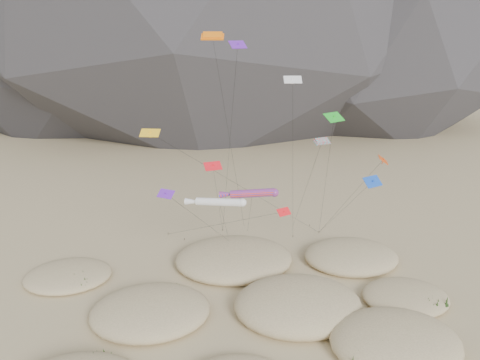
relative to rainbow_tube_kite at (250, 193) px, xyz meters
name	(u,v)px	position (x,y,z in m)	size (l,w,h in m)	color
ground	(270,331)	(0.04, -13.16, -10.51)	(500.00, 500.00, 0.00)	#CCB789
dunes	(255,303)	(-0.82, -8.98, -9.80)	(49.85, 34.75, 3.85)	#CCB789
dune_grass	(263,308)	(-0.11, -10.21, -9.68)	(43.37, 26.99, 1.46)	black
kite_stakes	(251,235)	(1.78, 10.19, -10.36)	(23.08, 6.95, 0.30)	#3F2D1E
rainbow_tube_kite	(250,193)	(0.00, 0.00, 0.00)	(7.24, 13.53, 11.33)	#FD3D1A
white_tube_kite	(217,202)	(-4.44, -3.18, 0.27)	(7.03, 13.64, 11.52)	white
orange_parafoil	(213,40)	(-4.23, 0.35, 18.13)	(7.01, 15.00, 29.54)	orange
multi_parafoil	(321,143)	(7.91, -2.51, 6.68)	(2.21, 16.61, 17.88)	#FF1A23
delta_kites	(277,145)	(2.88, -1.60, 6.46)	(28.02, 18.85, 28.53)	#EC480C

